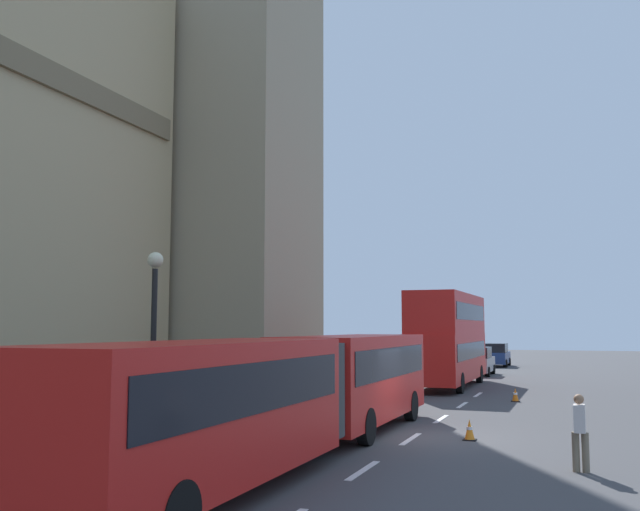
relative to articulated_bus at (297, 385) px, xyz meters
name	(u,v)px	position (x,y,z in m)	size (l,w,h in m)	color
ground_plane	(415,436)	(4.17, -1.99, -1.75)	(160.00, 160.00, 0.00)	#424244
lane_centre_marking	(411,439)	(3.60, -1.99, -1.74)	(29.80, 0.16, 0.01)	silver
articulated_bus	(297,385)	(0.00, 0.00, 0.00)	(17.94, 2.54, 2.90)	red
double_decker_bus	(448,336)	(21.11, 0.00, 0.96)	(10.63, 2.54, 4.90)	red
sedan_lead	(478,361)	(30.86, -0.16, -0.83)	(4.40, 1.86, 1.85)	gray
sedan_trailing	(497,355)	(41.73, -0.19, -0.83)	(4.40, 1.86, 1.85)	navy
traffic_cone_west	(470,430)	(4.01, -3.59, -1.46)	(0.36, 0.36, 0.58)	black
traffic_cone_middle	(515,395)	(14.94, -3.91, -1.46)	(0.36, 0.36, 0.58)	black
street_lamp	(154,331)	(0.41, 4.51, 1.31)	(0.44, 0.44, 5.27)	black
pedestrian_near_cones	(580,430)	(0.50, -6.53, -0.83)	(0.41, 0.36, 1.69)	#726651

